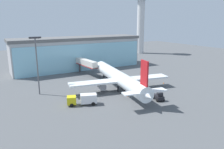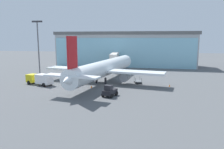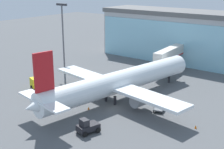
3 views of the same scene
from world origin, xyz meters
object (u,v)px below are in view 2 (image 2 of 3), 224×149
object	(u,v)px
pushback_tug	(110,91)
safety_cone_nose	(91,87)
catering_truck	(40,79)
safety_cone_wingtip	(170,85)
baggage_cart	(138,81)
airplane	(104,68)
apron_light_mast	(38,43)
jet_bridge	(115,57)

from	to	relation	value
pushback_tug	safety_cone_nose	distance (m)	8.55
catering_truck	safety_cone_wingtip	world-z (taller)	catering_truck
catering_truck	baggage_cart	size ratio (longest dim) A/B	2.47
airplane	catering_truck	size ratio (longest dim) A/B	5.07
apron_light_mast	catering_truck	size ratio (longest dim) A/B	2.13
jet_bridge	baggage_cart	distance (m)	24.58
jet_bridge	safety_cone_wingtip	world-z (taller)	jet_bridge
baggage_cart	apron_light_mast	bearing A→B (deg)	63.40
airplane	safety_cone_nose	size ratio (longest dim) A/B	70.14
jet_bridge	baggage_cart	bearing A→B (deg)	-160.91
pushback_tug	catering_truck	bearing A→B (deg)	85.31
jet_bridge	catering_truck	world-z (taller)	jet_bridge
airplane	safety_cone_nose	bearing A→B (deg)	177.34
apron_light_mast	baggage_cart	world-z (taller)	apron_light_mast
jet_bridge	apron_light_mast	size ratio (longest dim) A/B	0.89
pushback_tug	safety_cone_wingtip	distance (m)	16.31
pushback_tug	safety_cone_nose	size ratio (longest dim) A/B	6.52
jet_bridge	safety_cone_nose	size ratio (longest dim) A/B	26.25
safety_cone_wingtip	pushback_tug	bearing A→B (deg)	-138.37
pushback_tug	safety_cone_wingtip	world-z (taller)	pushback_tug
baggage_cart	safety_cone_nose	world-z (taller)	baggage_cart
safety_cone_nose	airplane	bearing A→B (deg)	76.84
airplane	safety_cone_wingtip	bearing A→B (deg)	-88.41
airplane	baggage_cart	bearing A→B (deg)	-78.90
airplane	safety_cone_wingtip	size ratio (longest dim) A/B	70.14
catering_truck	pushback_tug	xyz separation A→B (m)	(18.38, -7.31, -0.49)
airplane	catering_truck	bearing A→B (deg)	123.08
jet_bridge	pushback_tug	xyz separation A→B (m)	(4.86, -35.73, -3.56)
apron_light_mast	catering_truck	distance (m)	17.75
airplane	safety_cone_nose	world-z (taller)	airplane
pushback_tug	safety_cone_wingtip	size ratio (longest dim) A/B	6.52
jet_bridge	airplane	bearing A→B (deg)	178.53
baggage_cart	safety_cone_nose	xyz separation A→B (m)	(-10.11, -6.90, -0.23)
pushback_tug	safety_cone_nose	xyz separation A→B (m)	(-5.48, 6.52, -0.70)
apron_light_mast	safety_cone_nose	xyz separation A→B (m)	(20.40, -14.54, -9.53)
airplane	safety_cone_wingtip	world-z (taller)	airplane
jet_bridge	pushback_tug	world-z (taller)	jet_bridge
jet_bridge	baggage_cart	xyz separation A→B (m)	(9.50, -22.30, -4.03)
jet_bridge	safety_cone_wingtip	distance (m)	30.48
catering_truck	safety_cone_wingtip	bearing A→B (deg)	-153.01
jet_bridge	safety_cone_nose	world-z (taller)	jet_bridge
catering_truck	jet_bridge	bearing A→B (deg)	-95.00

